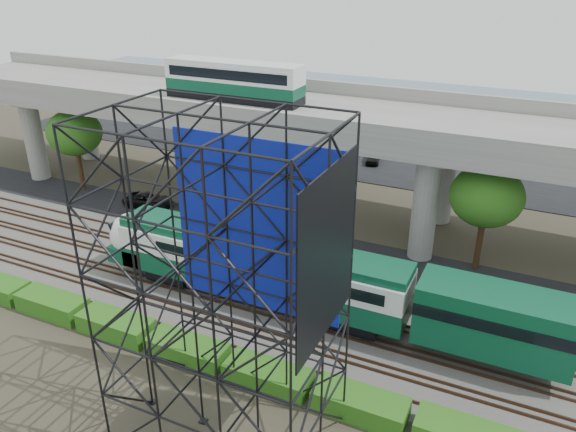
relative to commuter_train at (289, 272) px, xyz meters
The scene contains 13 objects.
ground 5.49m from the commuter_train, 154.68° to the right, with size 140.00×140.00×0.00m, color #474233.
ballast_bed 5.06m from the commuter_train, behind, with size 90.00×12.00×0.20m, color slate.
service_road 9.91m from the commuter_train, 116.44° to the left, with size 90.00×5.00×0.08m, color black.
parking_lot 32.40m from the commuter_train, 97.53° to the left, with size 90.00×18.00×0.08m, color black.
harbor_water 54.24m from the commuter_train, 94.48° to the left, with size 140.00×40.00×0.03m, color #486877.
rail_tracks 4.96m from the commuter_train, behind, with size 90.00×9.52×0.16m.
commuter_train is the anchor object (origin of this frame).
overpass 15.72m from the commuter_train, 108.80° to the left, with size 80.00×12.00×12.40m.
scaffold_tower 11.12m from the commuter_train, 80.43° to the right, with size 9.36×6.36×15.00m.
hedge_strip 7.45m from the commuter_train, 117.08° to the right, with size 34.60×1.80×1.20m.
trees 16.94m from the commuter_train, 122.12° to the left, with size 40.94×16.94×7.69m.
suv 20.40m from the commuter_train, 152.54° to the left, with size 2.03×4.41×1.23m, color black.
parked_cars 31.96m from the commuter_train, 96.88° to the left, with size 34.64×9.53×1.29m.
Camera 1 is at (16.65, -24.53, 20.25)m, focal length 35.00 mm.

